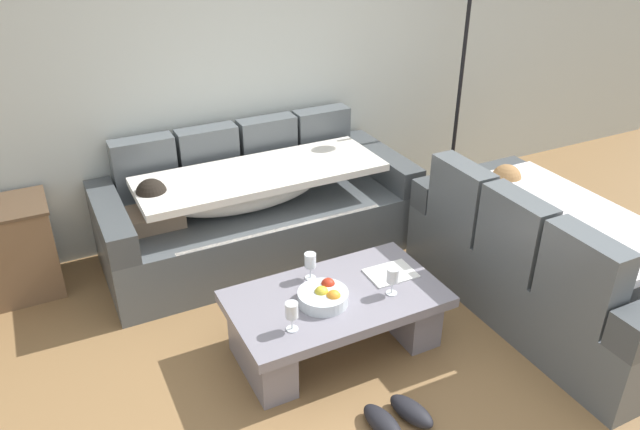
{
  "coord_description": "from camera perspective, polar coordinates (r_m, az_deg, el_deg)",
  "views": [
    {
      "loc": [
        -1.58,
        -2.04,
        2.4
      ],
      "look_at": [
        -0.05,
        1.0,
        0.55
      ],
      "focal_mm": 34.17,
      "sensor_mm": 36.0,
      "label": 1
    }
  ],
  "objects": [
    {
      "name": "fruit_bowl",
      "position": [
        3.36,
        0.38,
        -7.6
      ],
      "size": [
        0.28,
        0.28,
        0.1
      ],
      "color": "silver",
      "rests_on": "coffee_table"
    },
    {
      "name": "ground_plane",
      "position": [
        3.52,
        8.33,
        -14.85
      ],
      "size": [
        14.0,
        14.0,
        0.0
      ],
      "primitive_type": "plane",
      "color": "olive"
    },
    {
      "name": "wine_glass_far_back",
      "position": [
        3.51,
        -0.92,
        -4.37
      ],
      "size": [
        0.07,
        0.07,
        0.17
      ],
      "color": "silver",
      "rests_on": "coffee_table"
    },
    {
      "name": "couch_along_wall",
      "position": [
        4.4,
        -6.15,
        0.35
      ],
      "size": [
        2.2,
        0.92,
        0.88
      ],
      "color": "#545A5E",
      "rests_on": "ground_plane"
    },
    {
      "name": "wine_glass_near_right",
      "position": [
        3.4,
        6.82,
        -5.73
      ],
      "size": [
        0.07,
        0.07,
        0.17
      ],
      "color": "silver",
      "rests_on": "coffee_table"
    },
    {
      "name": "floor_lamp",
      "position": [
        5.03,
        13.0,
        13.03
      ],
      "size": [
        0.33,
        0.31,
        1.95
      ],
      "color": "black",
      "rests_on": "ground_plane"
    },
    {
      "name": "pair_of_shoes",
      "position": [
        3.25,
        7.24,
        -18.25
      ],
      "size": [
        0.34,
        0.29,
        0.09
      ],
      "color": "black",
      "rests_on": "ground_plane"
    },
    {
      "name": "wine_glass_near_left",
      "position": [
        3.13,
        -2.66,
        -9.01
      ],
      "size": [
        0.07,
        0.07,
        0.17
      ],
      "color": "silver",
      "rests_on": "coffee_table"
    },
    {
      "name": "back_wall",
      "position": [
        4.59,
        -6.14,
        15.16
      ],
      "size": [
        9.0,
        0.1,
        2.7
      ],
      "primitive_type": "cube",
      "color": "#B8BFB8",
      "rests_on": "ground_plane"
    },
    {
      "name": "coffee_table",
      "position": [
        3.52,
        1.47,
        -9.32
      ],
      "size": [
        1.2,
        0.68,
        0.38
      ],
      "color": "gray",
      "rests_on": "ground_plane"
    },
    {
      "name": "couch_near_window",
      "position": [
        4.05,
        20.77,
        -4.2
      ],
      "size": [
        0.92,
        1.83,
        0.88
      ],
      "rotation": [
        0.0,
        0.0,
        1.57
      ],
      "color": "#545A5E",
      "rests_on": "ground_plane"
    },
    {
      "name": "open_magazine",
      "position": [
        3.62,
        6.65,
        -5.45
      ],
      "size": [
        0.29,
        0.22,
        0.01
      ],
      "primitive_type": "cube",
      "rotation": [
        0.0,
        0.0,
        -0.03
      ],
      "color": "white",
      "rests_on": "coffee_table"
    }
  ]
}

